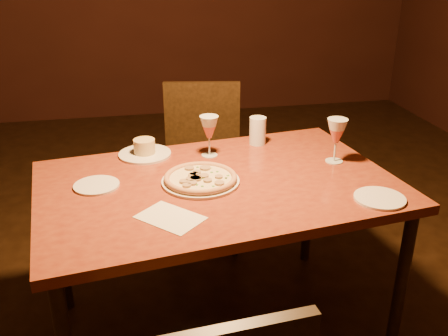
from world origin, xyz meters
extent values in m
cube|color=brown|center=(0.29, 0.06, 0.75)|extent=(1.55, 1.11, 0.04)
cylinder|color=black|center=(-0.42, 0.37, 0.37)|extent=(0.05, 0.05, 0.73)
cylinder|color=black|center=(0.99, -0.25, 0.37)|extent=(0.05, 0.05, 0.73)
cylinder|color=black|center=(0.89, 0.54, 0.37)|extent=(0.05, 0.05, 0.73)
cube|color=black|center=(0.35, 0.87, 0.48)|extent=(0.52, 0.52, 0.04)
cube|color=black|center=(0.38, 1.07, 0.72)|extent=(0.45, 0.11, 0.43)
cylinder|color=black|center=(0.14, 0.72, 0.23)|extent=(0.04, 0.04, 0.46)
cylinder|color=black|center=(0.20, 1.08, 0.23)|extent=(0.04, 0.04, 0.46)
cylinder|color=black|center=(0.50, 0.66, 0.23)|extent=(0.04, 0.04, 0.46)
cylinder|color=black|center=(0.56, 1.02, 0.23)|extent=(0.04, 0.04, 0.46)
cylinder|color=silver|center=(0.22, 0.06, 0.78)|extent=(0.32, 0.32, 0.01)
cylinder|color=beige|center=(0.22, 0.06, 0.79)|extent=(0.29, 0.29, 0.01)
torus|color=tan|center=(0.22, 0.06, 0.80)|extent=(0.30, 0.30, 0.02)
cylinder|color=silver|center=(0.01, 0.40, 0.78)|extent=(0.24, 0.24, 0.01)
cylinder|color=tan|center=(0.01, 0.40, 0.82)|extent=(0.10, 0.10, 0.07)
cylinder|color=silver|center=(0.56, 0.45, 0.84)|extent=(0.08, 0.08, 0.13)
cylinder|color=silver|center=(-0.20, 0.11, 0.78)|extent=(0.18, 0.18, 0.01)
cylinder|color=silver|center=(0.86, -0.22, 0.78)|extent=(0.19, 0.19, 0.01)
cube|color=beige|center=(0.07, -0.21, 0.77)|extent=(0.27, 0.27, 0.00)
camera|label=1|loc=(-0.05, -1.76, 1.65)|focal=40.00mm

